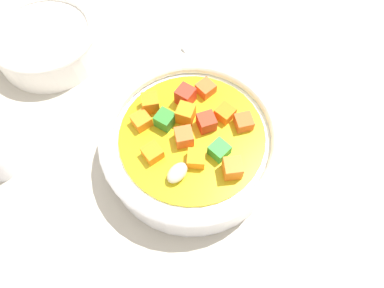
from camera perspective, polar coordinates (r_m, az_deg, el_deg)
The scene contains 4 objects.
ground_plane at distance 41.51cm, azimuth 0.00°, elevation -2.25°, with size 140.00×140.00×2.00cm, color #BAB2A0.
soup_bowl_main at distance 37.91cm, azimuth -0.01°, elevation 0.31°, with size 19.78×19.78×6.76cm.
spoon at distance 48.76cm, azimuth -2.30°, elevation 14.99°, with size 15.17×15.43×1.10cm.
side_bowl_small at distance 51.16cm, azimuth -22.90°, elevation 15.42°, with size 13.87×13.87×4.61cm.
Camera 1 is at (-17.35, -1.07, 36.70)cm, focal length 32.28 mm.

